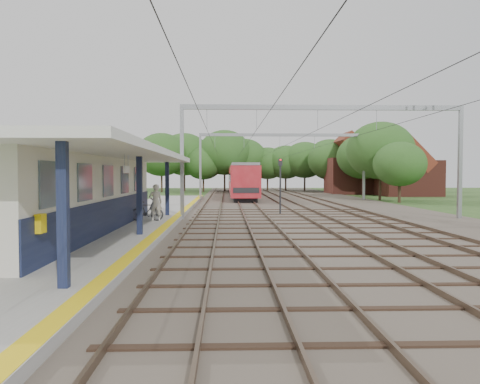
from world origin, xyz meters
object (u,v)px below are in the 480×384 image
object	(u,v)px
bicycle	(147,211)
signal_post	(280,181)
train	(240,179)
person	(155,203)

from	to	relation	value
bicycle	signal_post	world-z (taller)	signal_post
train	signal_post	bearing A→B (deg)	-86.40
person	bicycle	size ratio (longest dim) A/B	1.13
bicycle	train	size ratio (longest dim) A/B	0.05
bicycle	train	xyz separation A→B (m)	(6.03, 36.38, 1.25)
person	train	size ratio (longest dim) A/B	0.05
train	signal_post	world-z (taller)	train
bicycle	train	world-z (taller)	train
train	signal_post	distance (m)	29.45
person	bicycle	xyz separation A→B (m)	(-0.46, 0.06, -0.45)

